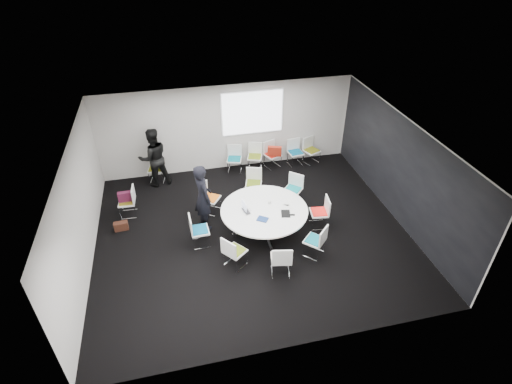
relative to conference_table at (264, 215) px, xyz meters
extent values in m
cube|color=black|center=(-0.32, 0.03, -0.56)|extent=(8.00, 7.00, 0.04)
cube|color=white|center=(-0.32, 0.03, 2.28)|extent=(8.00, 7.00, 0.04)
cube|color=beige|center=(-0.32, 3.55, 0.86)|extent=(8.00, 0.04, 2.80)
cube|color=beige|center=(-0.32, -3.49, 0.86)|extent=(8.00, 0.04, 2.80)
cube|color=beige|center=(-4.34, 0.03, 0.86)|extent=(0.04, 7.00, 2.80)
cube|color=beige|center=(3.70, 0.03, 0.86)|extent=(0.04, 7.00, 2.80)
cube|color=black|center=(3.67, 0.03, 0.86)|extent=(0.01, 6.94, 2.74)
cube|color=silver|center=(0.00, 0.00, -0.50)|extent=(0.90, 0.90, 0.08)
cylinder|color=silver|center=(0.00, 0.00, -0.18)|extent=(0.10, 0.10, 0.65)
cylinder|color=white|center=(0.00, 0.00, 0.17)|extent=(2.24, 2.24, 0.04)
cube|color=white|center=(0.48, 3.49, 1.31)|extent=(1.90, 0.03, 1.35)
cube|color=silver|center=(1.47, -0.09, -0.33)|extent=(0.47, 0.47, 0.42)
cube|color=white|center=(1.47, -0.09, -0.10)|extent=(0.50, 0.51, 0.04)
cube|color=red|center=(1.47, -0.09, -0.07)|extent=(0.43, 0.45, 0.03)
cube|color=white|center=(1.68, -0.12, 0.13)|extent=(0.10, 0.46, 0.42)
cube|color=silver|center=(1.12, 1.08, -0.33)|extent=(0.59, 0.59, 0.42)
cube|color=white|center=(1.12, 1.08, -0.10)|extent=(0.64, 0.63, 0.04)
cube|color=#0B797F|center=(1.12, 1.08, -0.07)|extent=(0.55, 0.55, 0.03)
cube|color=white|center=(1.26, 1.23, 0.13)|extent=(0.37, 0.34, 0.42)
cube|color=silver|center=(0.09, 1.63, -0.33)|extent=(0.52, 0.52, 0.42)
cube|color=white|center=(0.09, 1.63, -0.10)|extent=(0.57, 0.56, 0.04)
cube|color=#596C15|center=(0.09, 1.63, -0.07)|extent=(0.49, 0.48, 0.03)
cube|color=white|center=(0.15, 1.83, 0.13)|extent=(0.45, 0.17, 0.42)
cube|color=silver|center=(-1.23, 1.19, -0.33)|extent=(0.58, 0.58, 0.42)
cube|color=white|center=(-1.23, 1.19, -0.10)|extent=(0.62, 0.63, 0.04)
cube|color=#CF5D11|center=(-1.23, 1.19, -0.07)|extent=(0.54, 0.54, 0.03)
cube|color=white|center=(-1.40, 1.31, 0.13)|extent=(0.29, 0.40, 0.42)
cube|color=silver|center=(-1.68, -0.11, -0.33)|extent=(0.44, 0.44, 0.42)
cube|color=white|center=(-1.68, -0.11, -0.10)|extent=(0.46, 0.48, 0.04)
cube|color=#07547B|center=(-1.68, -0.11, -0.07)|extent=(0.40, 0.42, 0.03)
cube|color=white|center=(-1.89, -0.12, 0.13)|extent=(0.06, 0.46, 0.42)
cube|color=silver|center=(-0.97, -1.05, -0.33)|extent=(0.59, 0.59, 0.42)
cube|color=white|center=(-0.97, -1.05, -0.10)|extent=(0.63, 0.63, 0.04)
cube|color=#607116|center=(-0.97, -1.05, -0.07)|extent=(0.55, 0.55, 0.03)
cube|color=white|center=(-1.13, -1.18, 0.13)|extent=(0.31, 0.38, 0.42)
cube|color=silver|center=(0.02, -1.52, -0.33)|extent=(0.49, 0.49, 0.42)
cube|color=white|center=(0.02, -1.52, -0.10)|extent=(0.54, 0.52, 0.04)
cube|color=#DE5212|center=(0.02, -1.52, -0.07)|extent=(0.47, 0.45, 0.03)
cube|color=white|center=(-0.02, -1.73, 0.13)|extent=(0.46, 0.13, 0.42)
cube|color=silver|center=(0.98, -1.12, -0.33)|extent=(0.59, 0.59, 0.42)
cube|color=white|center=(0.98, -1.12, -0.10)|extent=(0.64, 0.64, 0.04)
cube|color=#0A6C7F|center=(0.98, -1.12, -0.07)|extent=(0.55, 0.55, 0.03)
cube|color=white|center=(1.13, -1.26, 0.13)|extent=(0.35, 0.35, 0.42)
cube|color=silver|center=(-0.19, 3.18, -0.33)|extent=(0.52, 0.52, 0.42)
cube|color=white|center=(-0.19, 3.18, -0.10)|extent=(0.56, 0.55, 0.04)
cube|color=#076879|center=(-0.19, 3.18, -0.07)|extent=(0.49, 0.47, 0.03)
cube|color=white|center=(-0.14, 3.38, 0.13)|extent=(0.45, 0.16, 0.42)
cube|color=silver|center=(0.48, 3.18, -0.33)|extent=(0.53, 0.53, 0.42)
cube|color=white|center=(0.48, 3.18, -0.10)|extent=(0.57, 0.56, 0.04)
cube|color=olive|center=(0.48, 3.18, -0.07)|extent=(0.50, 0.49, 0.03)
cube|color=white|center=(0.55, 3.38, 0.13)|extent=(0.45, 0.18, 0.42)
cube|color=silver|center=(1.09, 3.18, -0.33)|extent=(0.55, 0.55, 0.42)
cube|color=white|center=(1.09, 3.18, -0.10)|extent=(0.59, 0.58, 0.04)
cube|color=red|center=(1.09, 3.18, -0.07)|extent=(0.51, 0.50, 0.03)
cube|color=white|center=(1.01, 3.37, 0.13)|extent=(0.44, 0.21, 0.42)
cube|color=silver|center=(1.87, 3.15, -0.33)|extent=(0.47, 0.47, 0.42)
cube|color=white|center=(1.87, 3.15, -0.10)|extent=(0.51, 0.49, 0.04)
cube|color=#0A5D86|center=(1.87, 3.15, -0.07)|extent=(0.44, 0.43, 0.03)
cube|color=white|center=(1.84, 3.36, 0.13)|extent=(0.46, 0.09, 0.42)
cube|color=silver|center=(2.44, 3.15, -0.33)|extent=(0.55, 0.55, 0.42)
cube|color=white|center=(2.44, 3.15, -0.10)|extent=(0.60, 0.59, 0.04)
cube|color=#6C6D14|center=(2.44, 3.15, -0.07)|extent=(0.52, 0.51, 0.03)
cube|color=white|center=(2.35, 3.35, 0.13)|extent=(0.43, 0.22, 0.42)
cube|color=silver|center=(-3.49, 1.56, -0.33)|extent=(0.44, 0.44, 0.42)
cube|color=white|center=(-3.49, 1.56, -0.10)|extent=(0.47, 0.49, 0.04)
cube|color=olive|center=(-3.49, 1.56, -0.07)|extent=(0.40, 0.42, 0.03)
cube|color=white|center=(-3.28, 1.54, 0.13)|extent=(0.06, 0.46, 0.42)
cube|color=silver|center=(-2.68, 3.15, -0.33)|extent=(0.49, 0.49, 0.42)
cube|color=white|center=(-2.68, 3.15, -0.10)|extent=(0.54, 0.52, 0.04)
cube|color=olive|center=(-2.68, 3.15, -0.07)|extent=(0.47, 0.45, 0.03)
cube|color=white|center=(-2.64, 3.35, 0.13)|extent=(0.46, 0.13, 0.42)
imported|color=black|center=(-1.48, 0.61, 0.39)|extent=(0.62, 0.78, 1.87)
imported|color=black|center=(-2.68, 3.00, 0.39)|extent=(1.05, 0.91, 1.86)
imported|color=#333338|center=(-0.42, 0.02, 0.20)|extent=(0.26, 0.34, 0.02)
cube|color=silver|center=(-0.51, 0.10, 0.32)|extent=(0.08, 0.30, 0.22)
cube|color=black|center=(0.48, -0.31, 0.20)|extent=(0.28, 0.34, 0.02)
cube|color=navy|center=(-0.14, -0.39, 0.20)|extent=(0.33, 0.31, 0.03)
cube|color=silver|center=(0.66, 0.17, 0.19)|extent=(0.36, 0.36, 0.00)
cube|color=silver|center=(0.60, -0.04, 0.19)|extent=(0.36, 0.30, 0.00)
cylinder|color=white|center=(0.19, 0.22, 0.23)|extent=(0.08, 0.08, 0.09)
cube|color=black|center=(0.62, -0.38, 0.19)|extent=(0.15, 0.10, 0.01)
cube|color=#4D142D|center=(-3.49, 1.56, 0.08)|extent=(0.40, 0.15, 0.28)
cube|color=#371A11|center=(-3.68, 0.93, -0.42)|extent=(0.37, 0.18, 0.24)
cube|color=#A02413|center=(1.09, 2.97, 0.16)|extent=(0.47, 0.30, 0.36)
camera|label=1|loc=(-2.05, -7.87, 6.33)|focal=28.00mm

